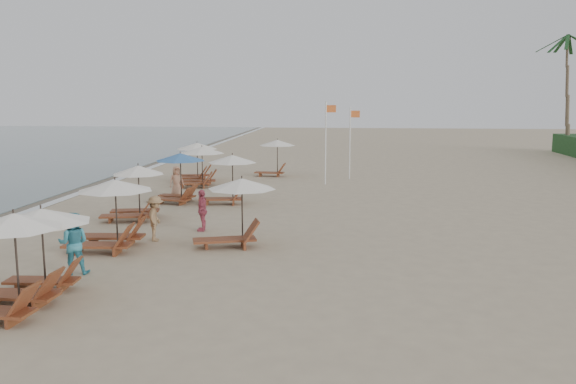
# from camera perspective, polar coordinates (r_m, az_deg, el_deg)

# --- Properties ---
(ground) EXTENTS (160.00, 160.00, 0.00)m
(ground) POSITION_cam_1_polar(r_m,az_deg,el_deg) (15.53, -3.35, -9.15)
(ground) COLOR tan
(ground) RESTS_ON ground
(wet_sand_band) EXTENTS (3.20, 140.00, 0.01)m
(wet_sand_band) POSITION_cam_1_polar(r_m,az_deg,el_deg) (29.12, -25.02, -1.38)
(wet_sand_band) COLOR #6B5E4C
(wet_sand_band) RESTS_ON ground
(foam_line) EXTENTS (0.50, 140.00, 0.02)m
(foam_line) POSITION_cam_1_polar(r_m,az_deg,el_deg) (28.48, -22.77, -1.43)
(foam_line) COLOR white
(foam_line) RESTS_ON ground
(lounger_station_0) EXTENTS (2.50, 2.08, 2.33)m
(lounger_station_0) POSITION_cam_1_polar(r_m,az_deg,el_deg) (14.83, -25.17, -6.51)
(lounger_station_0) COLOR brown
(lounger_station_0) RESTS_ON ground
(lounger_station_1) EXTENTS (2.54, 2.36, 2.20)m
(lounger_station_1) POSITION_cam_1_polar(r_m,az_deg,el_deg) (15.82, -22.84, -4.98)
(lounger_station_1) COLOR brown
(lounger_station_1) RESTS_ON ground
(lounger_station_2) EXTENTS (2.76, 2.38, 2.26)m
(lounger_station_2) POSITION_cam_1_polar(r_m,az_deg,el_deg) (19.95, -16.68, -2.15)
(lounger_station_2) COLOR brown
(lounger_station_2) RESTS_ON ground
(lounger_station_3) EXTENTS (2.50, 2.18, 2.17)m
(lounger_station_3) POSITION_cam_1_polar(r_m,az_deg,el_deg) (24.54, -14.50, -0.20)
(lounger_station_3) COLOR brown
(lounger_station_3) RESTS_ON ground
(lounger_station_4) EXTENTS (2.48, 2.29, 2.29)m
(lounger_station_4) POSITION_cam_1_polar(r_m,az_deg,el_deg) (28.01, -10.49, 1.56)
(lounger_station_4) COLOR brown
(lounger_station_4) RESTS_ON ground
(lounger_station_5) EXTENTS (2.70, 2.46, 2.17)m
(lounger_station_5) POSITION_cam_1_polar(r_m,az_deg,el_deg) (32.87, -8.50, 2.53)
(lounger_station_5) COLOR brown
(lounger_station_5) RESTS_ON ground
(lounger_station_6) EXTENTS (2.70, 2.40, 2.21)m
(lounger_station_6) POSITION_cam_1_polar(r_m,az_deg,el_deg) (35.14, -8.96, 2.90)
(lounger_station_6) COLOR brown
(lounger_station_6) RESTS_ON ground
(inland_station_0) EXTENTS (2.78, 2.24, 2.22)m
(inland_station_0) POSITION_cam_1_polar(r_m,az_deg,el_deg) (19.52, -5.15, -1.34)
(inland_station_0) COLOR brown
(inland_station_0) RESTS_ON ground
(inland_station_1) EXTENTS (2.71, 2.24, 2.22)m
(inland_station_1) POSITION_cam_1_polar(r_m,az_deg,el_deg) (27.36, -5.79, 1.72)
(inland_station_1) COLOR brown
(inland_station_1) RESTS_ON ground
(inland_station_2) EXTENTS (2.56, 2.24, 2.22)m
(inland_station_2) POSITION_cam_1_polar(r_m,az_deg,el_deg) (36.86, -1.30, 3.78)
(inland_station_2) COLOR brown
(inland_station_2) RESTS_ON ground
(beachgoer_mid_a) EXTENTS (0.96, 0.81, 1.72)m
(beachgoer_mid_a) POSITION_cam_1_polar(r_m,az_deg,el_deg) (17.57, -19.72, -4.60)
(beachgoer_mid_a) COLOR teal
(beachgoer_mid_a) RESTS_ON ground
(beachgoer_mid_b) EXTENTS (0.73, 1.08, 1.55)m
(beachgoer_mid_b) POSITION_cam_1_polar(r_m,az_deg,el_deg) (20.78, -12.49, -2.46)
(beachgoer_mid_b) COLOR olive
(beachgoer_mid_b) RESTS_ON ground
(beachgoer_far_a) EXTENTS (0.41, 0.91, 1.53)m
(beachgoer_far_a) POSITION_cam_1_polar(r_m,az_deg,el_deg) (22.02, -8.14, -1.73)
(beachgoer_far_a) COLOR #BE4C61
(beachgoer_far_a) RESTS_ON ground
(beachgoer_far_b) EXTENTS (0.87, 0.81, 1.50)m
(beachgoer_far_b) POSITION_cam_1_polar(r_m,az_deg,el_deg) (29.83, -10.55, 1.01)
(beachgoer_far_b) COLOR tan
(beachgoer_far_b) RESTS_ON ground
(flag_pole_near) EXTENTS (0.59, 0.08, 4.59)m
(flag_pole_near) POSITION_cam_1_polar(r_m,az_deg,el_deg) (33.27, 3.66, 5.07)
(flag_pole_near) COLOR silver
(flag_pole_near) RESTS_ON ground
(flag_pole_far) EXTENTS (0.60, 0.08, 4.24)m
(flag_pole_far) POSITION_cam_1_polar(r_m,az_deg,el_deg) (35.58, 5.97, 5.00)
(flag_pole_far) COLOR silver
(flag_pole_far) RESTS_ON ground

